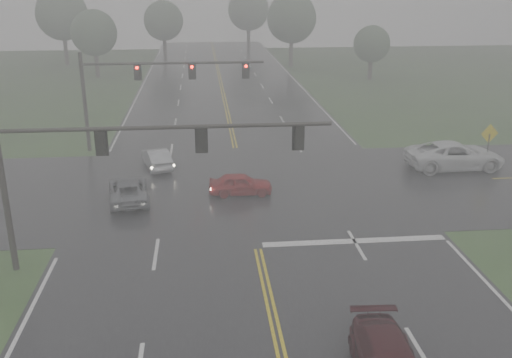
{
  "coord_description": "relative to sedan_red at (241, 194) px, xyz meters",
  "views": [
    {
      "loc": [
        -2.31,
        -8.76,
        11.48
      ],
      "look_at": [
        0.11,
        16.0,
        2.64
      ],
      "focal_mm": 40.0,
      "sensor_mm": 36.0,
      "label": 1
    }
  ],
  "objects": [
    {
      "name": "main_road",
      "position": [
        0.28,
        -0.93,
        0.0
      ],
      "size": [
        18.0,
        160.0,
        0.02
      ],
      "primitive_type": "cube",
      "color": "black",
      "rests_on": "ground"
    },
    {
      "name": "cross_street",
      "position": [
        0.28,
        1.07,
        0.0
      ],
      "size": [
        120.0,
        14.0,
        0.02
      ],
      "primitive_type": "cube",
      "color": "black",
      "rests_on": "ground"
    },
    {
      "name": "stop_bar",
      "position": [
        4.78,
        -6.53,
        0.0
      ],
      "size": [
        8.5,
        0.5,
        0.01
      ],
      "primitive_type": "cube",
      "color": "silver",
      "rests_on": "ground"
    },
    {
      "name": "sedan_red",
      "position": [
        0.0,
        0.0,
        0.0
      ],
      "size": [
        3.53,
        1.47,
        1.2
      ],
      "primitive_type": "imported",
      "rotation": [
        0.0,
        0.0,
        1.55
      ],
      "color": "maroon",
      "rests_on": "ground"
    },
    {
      "name": "sedan_silver",
      "position": [
        -4.96,
        5.21,
        0.0
      ],
      "size": [
        2.3,
        4.0,
        1.25
      ],
      "primitive_type": "imported",
      "rotation": [
        0.0,
        0.0,
        3.42
      ],
      "color": "#A5A8AD",
      "rests_on": "ground"
    },
    {
      "name": "car_grey",
      "position": [
        -6.1,
        -0.42,
        0.0
      ],
      "size": [
        2.63,
        4.64,
        1.22
      ],
      "primitive_type": "imported",
      "rotation": [
        0.0,
        0.0,
        3.28
      ],
      "color": "slate",
      "rests_on": "ground"
    },
    {
      "name": "pickup_white",
      "position": [
        13.79,
        3.25,
        0.0
      ],
      "size": [
        6.18,
        2.99,
        1.7
      ],
      "primitive_type": "imported",
      "rotation": [
        0.0,
        0.0,
        1.6
      ],
      "color": "silver",
      "rests_on": "ground"
    },
    {
      "name": "signal_gantry_near",
      "position": [
        -5.79,
        -7.71,
        4.74
      ],
      "size": [
        13.22,
        0.29,
        6.7
      ],
      "color": "black",
      "rests_on": "ground"
    },
    {
      "name": "signal_gantry_far",
      "position": [
        -6.09,
        9.55,
        4.77
      ],
      "size": [
        12.38,
        0.34,
        6.78
      ],
      "color": "black",
      "rests_on": "ground"
    },
    {
      "name": "sign_diamond_east",
      "position": [
        15.75,
        2.99,
        1.96
      ],
      "size": [
        1.2,
        0.22,
        2.9
      ],
      "rotation": [
        0.0,
        0.0,
        0.15
      ],
      "color": "black",
      "rests_on": "ground"
    },
    {
      "name": "tree_nw_a",
      "position": [
        -14.38,
        41.06,
        5.22
      ],
      "size": [
        5.41,
        5.41,
        7.94
      ],
      "color": "#312620",
      "rests_on": "ground"
    },
    {
      "name": "tree_ne_a",
      "position": [
        10.22,
        47.39,
        6.32
      ],
      "size": [
        6.54,
        6.54,
        9.61
      ],
      "color": "#312620",
      "rests_on": "ground"
    },
    {
      "name": "tree_n_mid",
      "position": [
        -7.07,
        56.32,
        5.48
      ],
      "size": [
        5.68,
        5.68,
        8.34
      ],
      "color": "#312620",
      "rests_on": "ground"
    },
    {
      "name": "tree_e_near",
      "position": [
        17.96,
        36.41,
        4.09
      ],
      "size": [
        4.25,
        4.25,
        6.24
      ],
      "color": "#312620",
      "rests_on": "ground"
    },
    {
      "name": "tree_nw_b",
      "position": [
        -20.31,
        52.11,
        6.67
      ],
      "size": [
        6.9,
        6.9,
        10.13
      ],
      "color": "#312620",
      "rests_on": "ground"
    },
    {
      "name": "tree_n_far",
      "position": [
        6.08,
        66.02,
        6.39
      ],
      "size": [
        6.61,
        6.61,
        9.71
      ],
      "color": "#312620",
      "rests_on": "ground"
    }
  ]
}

